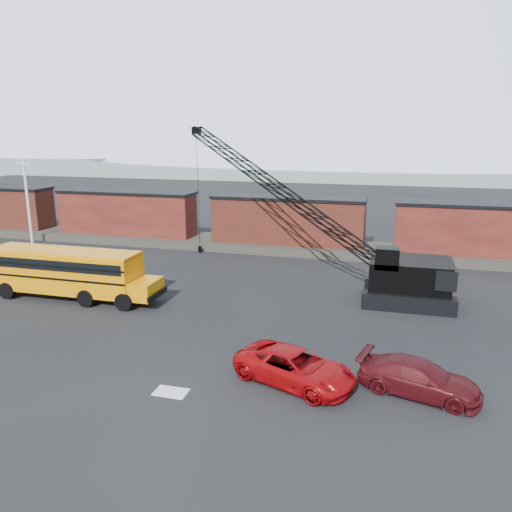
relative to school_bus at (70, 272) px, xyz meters
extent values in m
plane|color=black|center=(10.76, -5.31, -1.79)|extent=(160.00, 160.00, 0.00)
cone|color=silver|center=(-169.24, 254.69, 75.01)|extent=(240.00, 240.00, 160.00)
cone|color=silver|center=(-249.24, 294.69, 65.41)|extent=(220.00, 220.00, 140.00)
cone|color=silver|center=(50.76, 314.69, 75.01)|extent=(240.00, 240.00, 160.00)
cube|color=silver|center=(10.76, 334.69, 10.21)|extent=(800.00, 80.00, 24.00)
cube|color=#413C35|center=(10.76, 16.69, -1.44)|extent=(120.00, 5.00, 0.70)
cube|color=black|center=(-17.04, 16.69, -0.79)|extent=(2.20, 2.40, 0.60)
cube|color=#411412|center=(-5.24, 16.69, 0.91)|extent=(13.50, 2.90, 4.00)
cube|color=black|center=(-5.24, 16.69, 2.96)|extent=(13.70, 3.10, 0.25)
cube|color=black|center=(-9.44, 16.69, -0.79)|extent=(2.20, 2.40, 0.60)
cube|color=black|center=(-1.04, 16.69, -0.79)|extent=(2.20, 2.40, 0.60)
cube|color=#581C18|center=(10.76, 16.69, 0.91)|extent=(13.50, 2.90, 4.00)
cube|color=black|center=(10.76, 16.69, 2.96)|extent=(13.70, 3.10, 0.25)
cube|color=black|center=(6.56, 16.69, -0.79)|extent=(2.20, 2.40, 0.60)
cube|color=black|center=(14.96, 16.69, -0.79)|extent=(2.20, 2.40, 0.60)
cube|color=#411412|center=(26.76, 16.69, 0.91)|extent=(13.50, 2.90, 4.00)
cube|color=black|center=(26.76, 16.69, 2.96)|extent=(13.70, 3.10, 0.25)
cube|color=black|center=(22.56, 16.69, -0.79)|extent=(2.20, 2.40, 0.60)
cylinder|color=silver|center=(-13.24, 12.69, 2.21)|extent=(0.24, 0.24, 8.00)
cube|color=silver|center=(-13.24, 12.69, 5.81)|extent=(1.40, 0.12, 0.12)
cube|color=silver|center=(11.26, -9.31, -1.78)|extent=(1.40, 0.90, 0.02)
cube|color=orange|center=(-0.35, 0.00, 0.01)|extent=(10.00, 2.50, 2.50)
cube|color=orange|center=(5.25, 0.00, -0.69)|extent=(1.60, 2.30, 1.10)
cube|color=orange|center=(-0.35, 0.00, 1.31)|extent=(10.00, 2.30, 0.18)
cube|color=black|center=(-0.35, -1.26, 0.71)|extent=(9.60, 0.05, 0.65)
cube|color=black|center=(-0.35, 1.26, 0.71)|extent=(9.60, 0.05, 0.65)
cube|color=black|center=(6.10, 0.00, -0.99)|extent=(0.15, 2.45, 0.35)
cube|color=black|center=(-5.40, 0.00, -0.99)|extent=(0.15, 2.50, 0.35)
cylinder|color=black|center=(-3.95, -1.15, -1.24)|extent=(1.10, 0.35, 1.10)
cylinder|color=black|center=(-3.95, 1.15, -1.24)|extent=(1.10, 0.35, 1.10)
cylinder|color=black|center=(1.85, -1.15, -1.24)|extent=(1.10, 0.35, 1.10)
cylinder|color=black|center=(1.85, 1.15, -1.24)|extent=(1.10, 0.35, 1.10)
cylinder|color=black|center=(4.45, -1.15, -1.24)|extent=(1.10, 0.35, 1.10)
cylinder|color=black|center=(4.45, 1.15, -1.24)|extent=(1.10, 0.35, 1.10)
imported|color=#A5070B|center=(16.08, -7.17, -1.05)|extent=(5.88, 4.24, 1.49)
imported|color=#4A0D12|center=(21.18, -6.71, -1.08)|extent=(5.30, 3.18, 1.44)
cube|color=black|center=(20.97, 3.32, -1.29)|extent=(5.50, 1.00, 1.00)
cube|color=black|center=(20.97, 6.52, -1.29)|extent=(5.50, 1.00, 1.00)
cube|color=black|center=(20.97, 4.92, 0.11)|extent=(4.80, 3.60, 1.80)
cube|color=black|center=(22.97, 4.92, 0.31)|extent=(1.20, 3.80, 1.20)
cube|color=black|center=(19.57, 3.72, 1.31)|extent=(1.40, 1.20, 1.30)
cube|color=black|center=(19.57, 3.17, 1.31)|extent=(1.20, 0.06, 0.90)
cube|color=black|center=(3.49, 13.64, 8.75)|extent=(0.70, 0.50, 0.60)
cylinder|color=black|center=(3.49, 13.64, 3.48)|extent=(0.04, 0.04, 10.25)
cube|color=black|center=(3.49, 13.64, -1.44)|extent=(0.25, 0.25, 0.50)
camera|label=1|loc=(19.63, -26.42, 8.83)|focal=35.00mm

